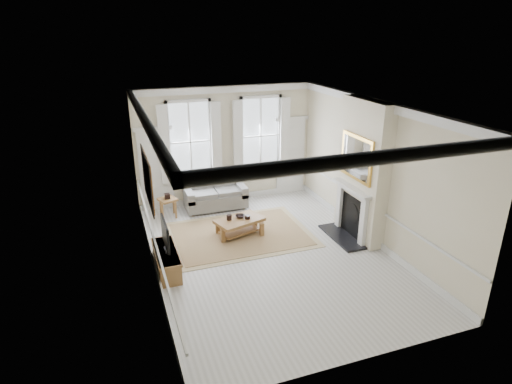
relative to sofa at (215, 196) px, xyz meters
name	(u,v)px	position (x,y,z in m)	size (l,w,h in m)	color
floor	(270,255)	(0.50, -3.11, -0.35)	(7.20, 7.20, 0.00)	#B7B5AD
ceiling	(272,107)	(0.50, -3.11, 3.05)	(7.20, 7.20, 0.00)	white
back_wall	(226,145)	(0.50, 0.49, 1.35)	(5.20, 5.20, 0.00)	beige
left_wall	(148,201)	(-2.10, -3.11, 1.35)	(7.20, 7.20, 0.00)	beige
right_wall	(374,173)	(3.10, -3.11, 1.35)	(7.20, 7.20, 0.00)	beige
window_left	(190,142)	(-0.55, 0.44, 1.55)	(1.26, 0.20, 2.20)	#B2BCC6
window_right	(260,136)	(1.55, 0.44, 1.55)	(1.26, 0.20, 2.20)	#B2BCC6
door_left	(156,171)	(-1.55, 0.45, 0.80)	(0.90, 0.08, 2.30)	silver
door_right	(291,157)	(2.55, 0.45, 0.80)	(0.90, 0.08, 2.30)	silver
painting	(147,179)	(-2.06, -2.81, 1.70)	(0.05, 1.66, 1.06)	#BB6E20
chimney_breast	(363,171)	(2.92, -2.91, 1.35)	(0.35, 1.70, 3.38)	beige
hearth	(342,237)	(2.50, -2.91, -0.33)	(0.55, 1.50, 0.05)	black
fireplace	(351,209)	(2.70, -2.91, 0.38)	(0.21, 1.45, 1.33)	silver
mirror	(356,158)	(2.71, -2.91, 1.70)	(0.06, 1.26, 1.06)	gold
sofa	(215,196)	(0.00, 0.00, 0.00)	(1.73, 0.84, 0.83)	slate
side_table	(168,202)	(-1.38, -0.19, 0.08)	(0.56, 0.56, 0.54)	brown
rug	(240,234)	(0.14, -1.91, -0.34)	(3.50, 2.60, 0.02)	#A68656
coffee_table	(239,222)	(0.14, -1.91, 0.01)	(1.31, 0.99, 0.44)	brown
ceramic_pot_a	(229,217)	(-0.11, -1.86, 0.15)	(0.13, 0.13, 0.13)	black
ceramic_pot_b	(248,217)	(0.34, -1.96, 0.13)	(0.13, 0.13, 0.09)	black
bowl	(240,216)	(0.19, -1.81, 0.11)	(0.24, 0.24, 0.06)	black
tv_stand	(167,261)	(-1.84, -3.02, -0.11)	(0.43, 1.35, 0.48)	brown
tv	(165,234)	(-1.82, -3.02, 0.53)	(0.08, 0.90, 0.68)	black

